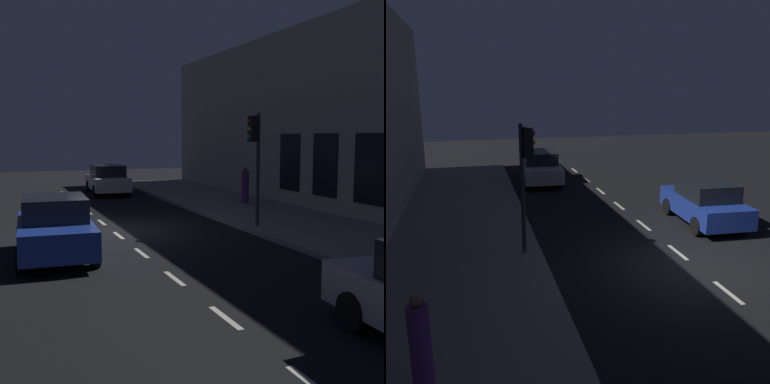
% 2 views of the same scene
% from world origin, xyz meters
% --- Properties ---
extents(ground_plane, '(60.00, 60.00, 0.00)m').
position_xyz_m(ground_plane, '(0.00, 0.00, 0.00)').
color(ground_plane, black).
extents(sidewalk, '(4.50, 32.00, 0.15)m').
position_xyz_m(sidewalk, '(6.25, 0.00, 0.07)').
color(sidewalk, gray).
rests_on(sidewalk, ground).
extents(lane_centre_line, '(0.12, 27.20, 0.01)m').
position_xyz_m(lane_centre_line, '(0.00, -1.00, 0.00)').
color(lane_centre_line, beige).
rests_on(lane_centre_line, ground).
extents(traffic_light, '(0.46, 0.32, 3.72)m').
position_xyz_m(traffic_light, '(4.37, -1.81, 2.82)').
color(traffic_light, '#2D2D30').
rests_on(traffic_light, sidewalk).
extents(parked_car_0, '(2.07, 3.99, 1.58)m').
position_xyz_m(parked_car_0, '(-2.20, -3.31, 0.79)').
color(parked_car_0, '#1E389E').
rests_on(parked_car_0, ground).
extents(parked_car_1, '(2.13, 4.46, 1.58)m').
position_xyz_m(parked_car_1, '(2.42, -11.53, 0.79)').
color(parked_car_1, '#B7B7BC').
rests_on(parked_car_1, ground).
extents(pedestrian_0, '(0.36, 0.36, 1.62)m').
position_xyz_m(pedestrian_0, '(6.78, 3.42, 0.90)').
color(pedestrian_0, '#5B2D70').
rests_on(pedestrian_0, sidewalk).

